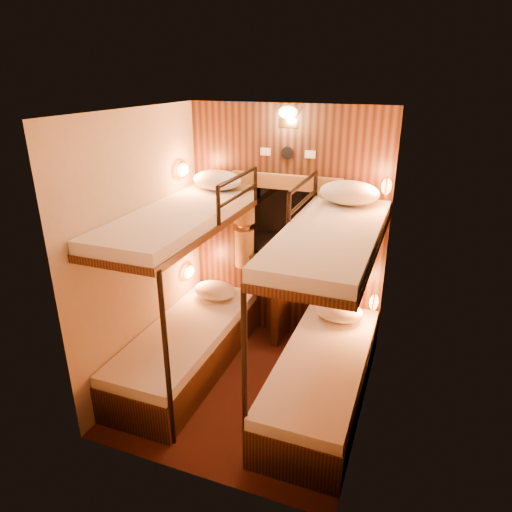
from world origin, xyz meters
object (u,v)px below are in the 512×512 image
at_px(bunk_left, 186,317).
at_px(bunk_right, 324,344).
at_px(table, 279,305).
at_px(bottle_left, 272,272).
at_px(bottle_right, 287,279).

xyz_separation_m(bunk_left, bunk_right, (1.30, 0.00, 0.00)).
distance_m(bunk_left, table, 1.02).
distance_m(bunk_right, bottle_left, 1.14).
bearing_deg(table, bottle_right, -27.70).
distance_m(bunk_right, bottle_right, 0.93).
distance_m(bunk_left, bottle_left, 1.03).
bearing_deg(bunk_left, table, 50.33).
bearing_deg(bottle_right, table, 152.30).
xyz_separation_m(bunk_left, table, (0.65, 0.78, -0.14)).
distance_m(bunk_left, bottle_right, 1.06).
bearing_deg(bottle_left, bunk_left, -123.09).
distance_m(bunk_right, table, 1.02).
height_order(bunk_left, table, bunk_left).
xyz_separation_m(bottle_left, bottle_right, (0.20, -0.11, 0.01)).
height_order(bunk_right, table, bunk_right).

